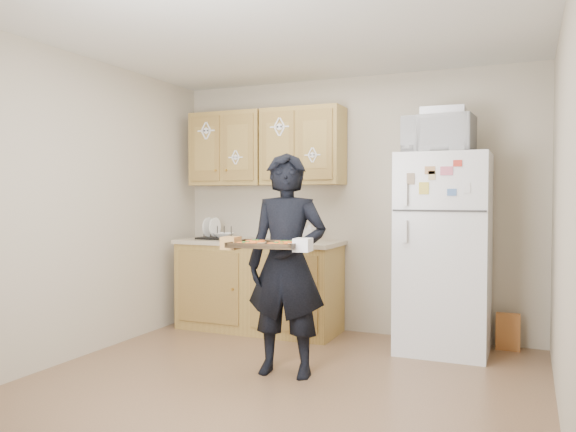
{
  "coord_description": "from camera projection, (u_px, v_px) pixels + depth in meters",
  "views": [
    {
      "loc": [
        1.62,
        -3.52,
        1.33
      ],
      "look_at": [
        -0.09,
        0.45,
        1.18
      ],
      "focal_mm": 35.0,
      "sensor_mm": 36.0,
      "label": 1
    }
  ],
  "objects": [
    {
      "name": "floor",
      "position": [
        274.0,
        388.0,
        3.91
      ],
      "size": [
        3.6,
        3.6,
        0.0
      ],
      "primitive_type": "plane",
      "color": "brown",
      "rests_on": "ground"
    },
    {
      "name": "ceiling",
      "position": [
        274.0,
        26.0,
        3.83
      ],
      "size": [
        3.6,
        3.6,
        0.0
      ],
      "primitive_type": "plane",
      "color": "silver",
      "rests_on": "wall_back"
    },
    {
      "name": "wall_back",
      "position": [
        350.0,
        205.0,
        5.52
      ],
      "size": [
        3.6,
        0.04,
        2.5
      ],
      "primitive_type": "cube",
      "color": "#B4A892",
      "rests_on": "floor"
    },
    {
      "name": "wall_front",
      "position": [
        85.0,
        218.0,
        2.22
      ],
      "size": [
        3.6,
        0.04,
        2.5
      ],
      "primitive_type": "cube",
      "color": "#B4A892",
      "rests_on": "floor"
    },
    {
      "name": "wall_left",
      "position": [
        74.0,
        207.0,
        4.58
      ],
      "size": [
        0.04,
        3.6,
        2.5
      ],
      "primitive_type": "cube",
      "color": "#B4A892",
      "rests_on": "floor"
    },
    {
      "name": "wall_right",
      "position": [
        564.0,
        211.0,
        3.16
      ],
      "size": [
        0.04,
        3.6,
        2.5
      ],
      "primitive_type": "cube",
      "color": "#B4A892",
      "rests_on": "floor"
    },
    {
      "name": "refrigerator",
      "position": [
        444.0,
        253.0,
        4.82
      ],
      "size": [
        0.75,
        0.7,
        1.7
      ],
      "primitive_type": "cube",
      "color": "white",
      "rests_on": "floor"
    },
    {
      "name": "base_cabinet",
      "position": [
        259.0,
        287.0,
        5.59
      ],
      "size": [
        1.6,
        0.6,
        0.86
      ],
      "primitive_type": "cube",
      "color": "brown",
      "rests_on": "floor"
    },
    {
      "name": "countertop",
      "position": [
        259.0,
        242.0,
        5.58
      ],
      "size": [
        1.64,
        0.64,
        0.04
      ],
      "primitive_type": "cube",
      "color": "#C4AE96",
      "rests_on": "base_cabinet"
    },
    {
      "name": "upper_cab_left",
      "position": [
        230.0,
        149.0,
        5.83
      ],
      "size": [
        0.8,
        0.33,
        0.75
      ],
      "primitive_type": "cube",
      "color": "brown",
      "rests_on": "wall_back"
    },
    {
      "name": "upper_cab_right",
      "position": [
        303.0,
        147.0,
        5.5
      ],
      "size": [
        0.8,
        0.33,
        0.75
      ],
      "primitive_type": "cube",
      "color": "brown",
      "rests_on": "wall_back"
    },
    {
      "name": "cereal_box",
      "position": [
        508.0,
        332.0,
        4.86
      ],
      "size": [
        0.2,
        0.07,
        0.32
      ],
      "primitive_type": "cube",
      "color": "#C38F45",
      "rests_on": "floor"
    },
    {
      "name": "person",
      "position": [
        287.0,
        264.0,
        4.18
      ],
      "size": [
        0.64,
        0.45,
        1.66
      ],
      "primitive_type": "imported",
      "rotation": [
        0.0,
        0.0,
        0.1
      ],
      "color": "black",
      "rests_on": "floor"
    },
    {
      "name": "baking_tray",
      "position": [
        266.0,
        245.0,
        3.91
      ],
      "size": [
        0.51,
        0.39,
        0.04
      ],
      "primitive_type": "cube",
      "rotation": [
        0.0,
        0.0,
        0.1
      ],
      "color": "black",
      "rests_on": "person"
    },
    {
      "name": "pizza_front_left",
      "position": [
        247.0,
        243.0,
        3.87
      ],
      "size": [
        0.16,
        0.16,
        0.02
      ],
      "primitive_type": "cylinder",
      "color": "orange",
      "rests_on": "baking_tray"
    },
    {
      "name": "pizza_front_right",
      "position": [
        277.0,
        244.0,
        3.8
      ],
      "size": [
        0.16,
        0.16,
        0.02
      ],
      "primitive_type": "cylinder",
      "color": "orange",
      "rests_on": "baking_tray"
    },
    {
      "name": "pizza_back_left",
      "position": [
        255.0,
        242.0,
        4.02
      ],
      "size": [
        0.16,
        0.16,
        0.02
      ],
      "primitive_type": "cylinder",
      "color": "orange",
      "rests_on": "baking_tray"
    },
    {
      "name": "pizza_back_right",
      "position": [
        285.0,
        242.0,
        3.95
      ],
      "size": [
        0.16,
        0.16,
        0.02
      ],
      "primitive_type": "cylinder",
      "color": "orange",
      "rests_on": "baking_tray"
    },
    {
      "name": "microwave",
      "position": [
        439.0,
        135.0,
        4.76
      ],
      "size": [
        0.59,
        0.42,
        0.31
      ],
      "primitive_type": "imported",
      "rotation": [
        0.0,
        0.0,
        -0.06
      ],
      "color": "white",
      "rests_on": "refrigerator"
    },
    {
      "name": "foil_pan",
      "position": [
        443.0,
        112.0,
        4.77
      ],
      "size": [
        0.37,
        0.26,
        0.08
      ],
      "primitive_type": "cube",
      "rotation": [
        0.0,
        0.0,
        0.03
      ],
      "color": "silver",
      "rests_on": "microwave"
    },
    {
      "name": "dish_rack",
      "position": [
        217.0,
        232.0,
        5.71
      ],
      "size": [
        0.38,
        0.29,
        0.15
      ],
      "primitive_type": "cube",
      "rotation": [
        0.0,
        0.0,
        -0.04
      ],
      "color": "black",
      "rests_on": "countertop"
    },
    {
      "name": "bowl",
      "position": [
        224.0,
        235.0,
        5.68
      ],
      "size": [
        0.23,
        0.23,
        0.05
      ],
      "primitive_type": "imported",
      "rotation": [
        0.0,
        0.0,
        0.18
      ],
      "color": "silver",
      "rests_on": "dish_rack"
    },
    {
      "name": "soap_bottle",
      "position": [
        310.0,
        232.0,
        5.23
      ],
      "size": [
        0.11,
        0.11,
        0.21
      ],
      "primitive_type": "imported",
      "rotation": [
        0.0,
        0.0,
        -0.14
      ],
      "color": "white",
      "rests_on": "countertop"
    }
  ]
}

